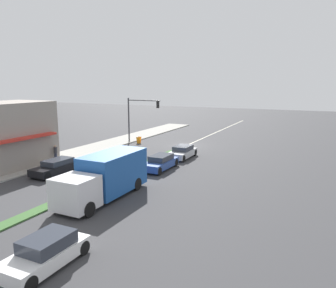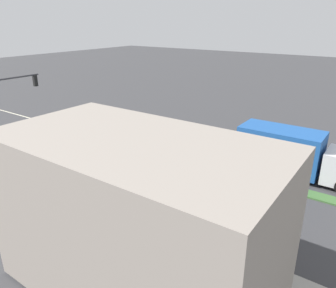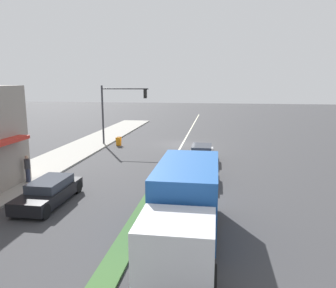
# 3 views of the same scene
# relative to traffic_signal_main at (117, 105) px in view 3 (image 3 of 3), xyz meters

# --- Properties ---
(ground_plane) EXTENTS (160.00, 160.00, 0.00)m
(ground_plane) POSITION_rel_traffic_signal_main_xyz_m (-6.12, 16.72, -3.90)
(ground_plane) COLOR #38383A
(lane_marking_center) EXTENTS (0.16, 60.00, 0.01)m
(lane_marking_center) POSITION_rel_traffic_signal_main_xyz_m (-6.12, -1.28, -3.90)
(lane_marking_center) COLOR beige
(lane_marking_center) RESTS_ON ground
(traffic_signal_main) EXTENTS (4.59, 0.34, 5.60)m
(traffic_signal_main) POSITION_rel_traffic_signal_main_xyz_m (0.00, 0.00, 0.00)
(traffic_signal_main) COLOR #333338
(traffic_signal_main) RESTS_ON sidewalk_right
(pedestrian) EXTENTS (0.34, 0.34, 1.63)m
(pedestrian) POSITION_rel_traffic_signal_main_xyz_m (1.76, 12.53, -2.92)
(pedestrian) COLOR #282D42
(pedestrian) RESTS_ON sidewalk_right
(warning_aframe_sign) EXTENTS (0.45, 0.53, 0.84)m
(warning_aframe_sign) POSITION_rel_traffic_signal_main_xyz_m (-0.14, 0.21, -3.47)
(warning_aframe_sign) COLOR orange
(warning_aframe_sign) RESTS_ON ground
(delivery_truck) EXTENTS (2.44, 7.50, 2.87)m
(delivery_truck) POSITION_rel_traffic_signal_main_xyz_m (-8.32, 18.29, -2.43)
(delivery_truck) COLOR silver
(delivery_truck) RESTS_ON ground
(coupe_blue) EXTENTS (1.74, 4.27, 1.27)m
(coupe_blue) POSITION_rel_traffic_signal_main_xyz_m (-8.32, 10.31, -3.28)
(coupe_blue) COLOR #284793
(coupe_blue) RESTS_ON ground
(sedan_silver) EXTENTS (1.77, 4.05, 1.24)m
(sedan_silver) POSITION_rel_traffic_signal_main_xyz_m (-8.32, 5.32, -3.29)
(sedan_silver) COLOR #B7BABF
(sedan_silver) RESTS_ON ground
(suv_black) EXTENTS (1.74, 4.50, 1.23)m
(suv_black) POSITION_rel_traffic_signal_main_xyz_m (-1.12, 15.39, -3.29)
(suv_black) COLOR black
(suv_black) RESTS_ON ground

